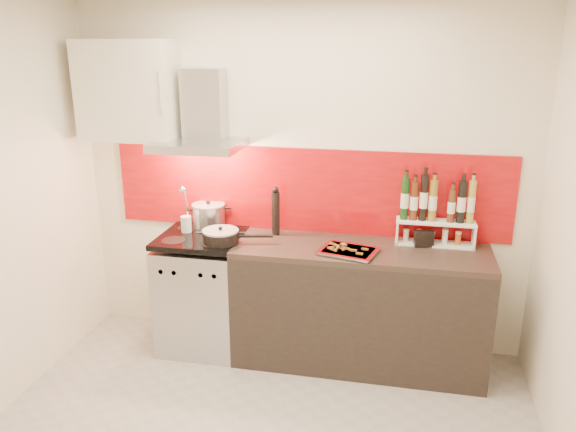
% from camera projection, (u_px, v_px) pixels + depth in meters
% --- Properties ---
extents(back_wall, '(3.40, 0.02, 2.60)m').
position_uv_depth(back_wall, '(300.00, 180.00, 4.22)').
color(back_wall, silver).
rests_on(back_wall, ground).
extents(backsplash, '(3.00, 0.02, 0.64)m').
position_uv_depth(backsplash, '(306.00, 191.00, 4.22)').
color(backsplash, '#8E0907').
rests_on(backsplash, back_wall).
extents(range_stove, '(0.60, 0.60, 0.91)m').
position_uv_depth(range_stove, '(203.00, 293.00, 4.33)').
color(range_stove, '#B7B7BA').
rests_on(range_stove, ground).
extents(counter, '(1.80, 0.60, 0.90)m').
position_uv_depth(counter, '(359.00, 306.00, 4.10)').
color(counter, black).
rests_on(counter, ground).
extents(range_hood, '(0.62, 0.50, 0.61)m').
position_uv_depth(range_hood, '(202.00, 121.00, 4.07)').
color(range_hood, '#B7B7BA').
rests_on(range_hood, back_wall).
extents(upper_cabinet, '(0.70, 0.35, 0.72)m').
position_uv_depth(upper_cabinet, '(129.00, 90.00, 4.10)').
color(upper_cabinet, beige).
rests_on(upper_cabinet, back_wall).
extents(stock_pot, '(0.26, 0.26, 0.22)m').
position_uv_depth(stock_pot, '(209.00, 216.00, 4.34)').
color(stock_pot, '#B7B7BA').
rests_on(stock_pot, range_stove).
extents(saute_pan, '(0.50, 0.26, 0.12)m').
position_uv_depth(saute_pan, '(222.00, 236.00, 4.03)').
color(saute_pan, black).
rests_on(saute_pan, range_stove).
extents(utensil_jar, '(0.08, 0.12, 0.38)m').
position_uv_depth(utensil_jar, '(186.00, 219.00, 4.23)').
color(utensil_jar, silver).
rests_on(utensil_jar, range_stove).
extents(pepper_mill, '(0.06, 0.06, 0.37)m').
position_uv_depth(pepper_mill, '(276.00, 212.00, 4.18)').
color(pepper_mill, black).
rests_on(pepper_mill, counter).
extents(step_shelf, '(0.55, 0.15, 0.51)m').
position_uv_depth(step_shelf, '(435.00, 213.00, 3.96)').
color(step_shelf, white).
rests_on(step_shelf, counter).
extents(caddy_box, '(0.14, 0.08, 0.11)m').
position_uv_depth(caddy_box, '(424.00, 239.00, 3.97)').
color(caddy_box, black).
rests_on(caddy_box, counter).
extents(baking_tray, '(0.44, 0.38, 0.03)m').
position_uv_depth(baking_tray, '(348.00, 251.00, 3.86)').
color(baking_tray, silver).
rests_on(baking_tray, counter).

